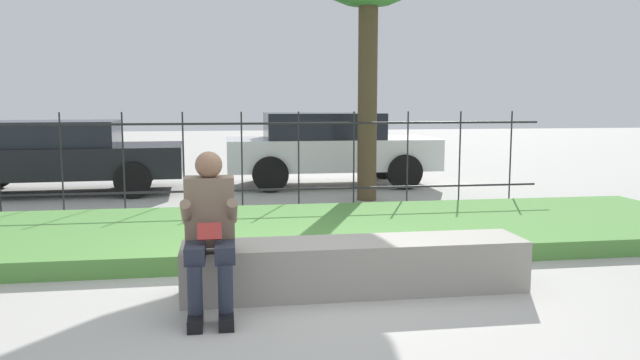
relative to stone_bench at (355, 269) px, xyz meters
name	(u,v)px	position (x,y,z in m)	size (l,w,h in m)	color
ground_plane	(310,293)	(-0.39, 0.00, -0.20)	(60.00, 60.00, 0.00)	#B2AFA8
stone_bench	(355,269)	(0.00, 0.00, 0.00)	(2.93, 0.58, 0.44)	gray
person_seated_reader	(210,226)	(-1.22, -0.32, 0.48)	(0.42, 0.73, 1.24)	black
grass_berm	(285,232)	(-0.39, 2.10, -0.10)	(10.55, 2.81, 0.19)	#569342
iron_fence	(270,158)	(-0.39, 4.25, 0.58)	(8.55, 0.03, 1.47)	#232326
car_parked_left	(57,154)	(-4.00, 6.49, 0.50)	(4.32, 2.12, 1.28)	black
car_parked_center	(329,147)	(0.94, 6.83, 0.55)	(4.02, 1.89, 1.40)	silver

